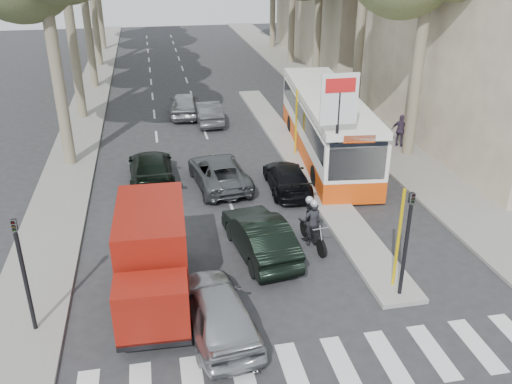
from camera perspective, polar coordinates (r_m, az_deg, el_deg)
ground at (r=17.94m, az=3.20°, el=-9.43°), size 120.00×120.00×0.00m
sidewalk_right at (r=42.44m, az=6.25°, el=11.06°), size 3.20×70.00×0.12m
median_left at (r=43.68m, az=-16.69°, el=10.57°), size 2.40×64.00×0.12m
traffic_island at (r=28.14m, az=4.14°, el=3.96°), size 1.50×26.00×0.16m
billboard at (r=21.55m, az=8.61°, el=7.33°), size 1.50×12.10×5.60m
traffic_light_island at (r=16.52m, az=15.73°, el=-3.60°), size 0.16×0.41×3.60m
traffic_light_left at (r=15.79m, az=-23.55°, el=-6.27°), size 0.16×0.41×3.60m
silver_hatchback at (r=15.53m, az=-4.14°, el=-12.28°), size 2.30×4.54×1.48m
dark_hatchback at (r=19.02m, az=0.38°, el=-4.60°), size 2.17×4.66×1.48m
queue_car_a at (r=24.47m, az=-3.92°, el=2.13°), size 2.65×4.93×1.31m
queue_car_b at (r=24.01m, az=3.31°, el=1.54°), size 1.89×4.24×1.21m
queue_car_c at (r=34.95m, az=-7.56°, el=9.15°), size 2.10×4.49×1.49m
queue_car_d at (r=33.34m, az=-5.08°, el=8.36°), size 1.51×4.11×1.35m
queue_car_e at (r=25.14m, az=-10.99°, el=2.45°), size 2.07×4.87×1.40m
red_truck at (r=16.69m, az=-10.85°, el=-6.65°), size 2.21×5.39×2.84m
city_bus at (r=27.94m, az=7.39°, el=7.21°), size 4.03×12.57×3.25m
motorcycle at (r=19.74m, az=5.78°, el=-3.21°), size 0.86×2.19×1.87m
pedestrian_near at (r=29.85m, az=14.98°, el=6.24°), size 1.07×1.06×1.73m
pedestrian_far at (r=31.66m, az=10.63°, el=7.75°), size 1.18×1.12×1.75m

